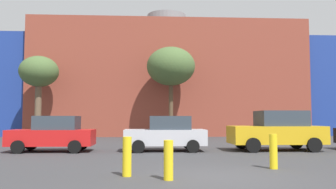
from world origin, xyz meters
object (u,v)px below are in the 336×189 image
object	(u,v)px
bollard_yellow_1	(127,157)
parked_car_1	(53,134)
bollard_yellow_0	(168,160)
bollard_yellow_2	(273,151)
parked_car_3	(277,131)
bare_tree_0	(171,67)
parked_car_2	(166,134)
bare_tree_1	(39,73)

from	to	relation	value
bollard_yellow_1	parked_car_1	bearing A→B (deg)	118.81
bollard_yellow_0	bollard_yellow_2	xyz separation A→B (m)	(3.33, 1.74, 0.03)
parked_car_3	bollard_yellow_2	xyz separation A→B (m)	(-2.36, -5.89, -0.42)
parked_car_1	bare_tree_0	world-z (taller)	bare_tree_0
parked_car_3	bare_tree_0	bearing A→B (deg)	-66.31
bollard_yellow_1	bare_tree_0	bearing A→B (deg)	82.50
parked_car_2	parked_car_3	xyz separation A→B (m)	(5.36, -0.00, 0.13)
parked_car_2	parked_car_1	bearing A→B (deg)	0.00
parked_car_2	bollard_yellow_1	world-z (taller)	parked_car_2
parked_car_3	bollard_yellow_1	world-z (taller)	parked_car_3
bare_tree_0	bollard_yellow_1	xyz separation A→B (m)	(-2.27, -17.25, -5.04)
bollard_yellow_0	bollard_yellow_1	size ratio (longest dim) A/B	0.95
parked_car_2	bollard_yellow_2	xyz separation A→B (m)	(3.00, -5.89, -0.29)
parked_car_3	bollard_yellow_1	bearing A→B (deg)	46.10
parked_car_2	bollard_yellow_1	xyz separation A→B (m)	(-1.40, -7.02, -0.30)
bare_tree_0	bollard_yellow_0	bearing A→B (deg)	-93.83
parked_car_1	parked_car_3	xyz separation A→B (m)	(10.62, -0.00, 0.13)
bare_tree_0	bollard_yellow_2	distance (m)	17.02
bollard_yellow_1	bollard_yellow_2	size ratio (longest dim) A/B	0.99
parked_car_1	bollard_yellow_1	size ratio (longest dim) A/B	3.64
parked_car_2	bollard_yellow_2	distance (m)	6.62
parked_car_1	bollard_yellow_2	distance (m)	10.15
bollard_yellow_2	bollard_yellow_0	bearing A→B (deg)	-152.38
bare_tree_0	bollard_yellow_2	size ratio (longest dim) A/B	6.70
parked_car_2	bare_tree_0	size ratio (longest dim) A/B	0.54
bollard_yellow_1	bollard_yellow_2	xyz separation A→B (m)	(4.40, 1.13, 0.01)
parked_car_2	bollard_yellow_2	world-z (taller)	parked_car_2
bare_tree_0	bollard_yellow_1	world-z (taller)	bare_tree_0
parked_car_2	bollard_yellow_0	distance (m)	7.65
parked_car_2	bare_tree_1	xyz separation A→B (m)	(-9.26, 10.30, 4.17)
parked_car_3	parked_car_2	bearing A→B (deg)	-0.00
bare_tree_1	bollard_yellow_1	size ratio (longest dim) A/B	6.02
bollard_yellow_2	parked_car_3	bearing A→B (deg)	68.21
bollard_yellow_2	bare_tree_0	bearing A→B (deg)	97.53
bollard_yellow_1	bollard_yellow_2	bearing A→B (deg)	14.35
parked_car_2	bare_tree_0	world-z (taller)	bare_tree_0
bollard_yellow_0	bare_tree_0	bearing A→B (deg)	86.17
bare_tree_1	bollard_yellow_0	xyz separation A→B (m)	(8.93, -17.94, -4.49)
parked_car_2	parked_car_3	world-z (taller)	parked_car_3
bollard_yellow_2	bollard_yellow_1	bearing A→B (deg)	-165.65
parked_car_2	parked_car_3	distance (m)	5.36
bare_tree_0	bollard_yellow_0	world-z (taller)	bare_tree_0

